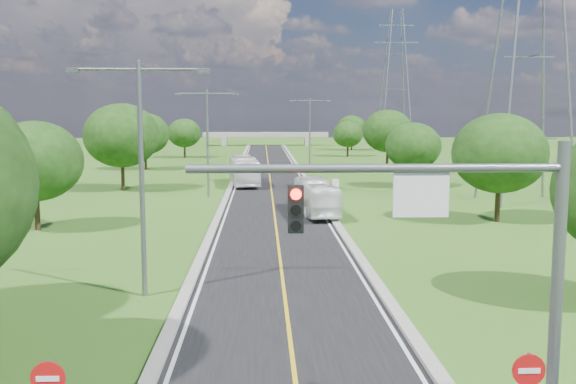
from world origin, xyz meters
The scene contains 24 objects.
ground centered at (0.00, 60.00, 0.00)m, with size 260.00×260.00×0.00m, color #2D5417.
road centered at (0.00, 66.00, 0.03)m, with size 8.00×150.00×0.06m, color black.
curb_left centered at (-4.25, 66.00, 0.11)m, with size 0.50×150.00×0.22m, color gray.
curb_right centered at (4.25, 66.00, 0.11)m, with size 0.50×150.00×0.22m, color gray.
signal_mast centered at (3.68, -1.00, 4.91)m, with size 8.54×0.33×7.20m.
do_not_enter_right centered at (5.00, -1.52, 1.77)m, with size 0.76×0.11×2.50m.
speed_limit_sign centered at (5.20, 37.98, 1.60)m, with size 0.55×0.09×2.40m.
overpass centered at (0.00, 140.00, 2.41)m, with size 30.00×3.00×3.20m.
streetlight_near_left centered at (-6.00, 12.00, 5.94)m, with size 5.90×0.25×10.00m.
streetlight_mid_left centered at (-6.00, 45.00, 5.94)m, with size 5.90×0.25×10.00m.
streetlight_far_right centered at (6.00, 78.00, 5.94)m, with size 5.90×0.25×10.00m.
power_tower_near centered at (22.00, 40.00, 14.01)m, with size 9.00×6.40×28.00m.
power_tower_far centered at (26.00, 115.00, 14.01)m, with size 9.00×6.40×28.00m.
tree_lb centered at (-16.00, 28.00, 4.64)m, with size 6.30×6.30×7.33m.
tree_lc centered at (-15.00, 50.00, 5.58)m, with size 7.56×7.56×8.79m.
tree_ld centered at (-17.00, 74.00, 4.95)m, with size 6.72×6.72×7.82m.
tree_le centered at (-14.50, 98.00, 4.33)m, with size 5.88×5.88×6.84m.
tree_rb centered at (16.00, 30.00, 4.95)m, with size 6.72×6.72×7.82m.
tree_rc centered at (15.00, 52.00, 4.33)m, with size 5.88×5.88×6.84m.
tree_rd centered at (17.00, 76.00, 5.27)m, with size 7.14×7.14×8.30m.
tree_re centered at (14.50, 100.00, 4.02)m, with size 5.46×5.46×6.35m.
tree_rf centered at (18.00, 120.00, 4.64)m, with size 6.30×6.30×7.33m.
bus_outbound centered at (3.20, 33.82, 1.38)m, with size 2.22×9.47×2.64m, color white.
bus_inbound centered at (-2.91, 54.67, 1.59)m, with size 2.57×10.97×3.06m, color white.
Camera 1 is at (-0.94, -15.02, 7.81)m, focal length 40.00 mm.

